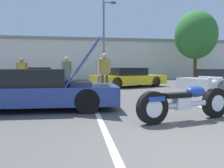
{
  "coord_description": "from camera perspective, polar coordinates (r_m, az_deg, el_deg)",
  "views": [
    {
      "loc": [
        -1.62,
        -2.66,
        1.18
      ],
      "look_at": [
        -0.79,
        2.62,
        0.8
      ],
      "focal_mm": 35.0,
      "sensor_mm": 36.0,
      "label": 1
    }
  ],
  "objects": [
    {
      "name": "spectator_far_lot",
      "position": [
        10.93,
        -22.43,
        2.76
      ],
      "size": [
        0.52,
        0.22,
        1.66
      ],
      "color": "#38476B",
      "rests_on": "ground"
    },
    {
      "name": "parked_car_left_row",
      "position": [
        14.68,
        -19.1,
        1.56
      ],
      "size": [
        4.32,
        2.73,
        1.24
      ],
      "rotation": [
        0.0,
        0.0,
        0.27
      ],
      "color": "silver",
      "rests_on": "ground"
    },
    {
      "name": "spectator_by_show_car",
      "position": [
        9.66,
        -1.93,
        3.68
      ],
      "size": [
        0.52,
        0.24,
        1.85
      ],
      "color": "brown",
      "rests_on": "ground"
    },
    {
      "name": "ground_plane",
      "position": [
        3.33,
        21.89,
        -16.99
      ],
      "size": [
        80.0,
        80.0,
        0.0
      ],
      "primitive_type": "plane",
      "color": "#514F4C"
    },
    {
      "name": "show_car_hood_open",
      "position": [
        6.71,
        -18.64,
        -1.36
      ],
      "size": [
        4.61,
        2.06,
        2.0
      ],
      "rotation": [
        0.0,
        0.0,
        -0.03
      ],
      "color": "navy",
      "rests_on": "ground"
    },
    {
      "name": "parking_stripe_middle",
      "position": [
        5.2,
        -3.29,
        -9.01
      ],
      "size": [
        0.12,
        5.53,
        0.01
      ],
      "primitive_type": "cube",
      "color": "white",
      "rests_on": "ground"
    },
    {
      "name": "light_pole",
      "position": [
        20.65,
        -1.95,
        12.13
      ],
      "size": [
        1.21,
        0.28,
        7.37
      ],
      "color": "slate",
      "rests_on": "ground"
    },
    {
      "name": "far_building",
      "position": [
        25.06,
        -5.23,
        6.73
      ],
      "size": [
        32.0,
        4.2,
        4.4
      ],
      "color": "beige",
      "rests_on": "ground"
    },
    {
      "name": "spectator_near_motorcycle",
      "position": [
        10.58,
        -2.89,
        3.1
      ],
      "size": [
        0.52,
        0.22,
        1.68
      ],
      "color": "gray",
      "rests_on": "ground"
    },
    {
      "name": "parked_car_mid_row",
      "position": [
        13.98,
        4.31,
        1.64
      ],
      "size": [
        5.1,
        3.5,
        1.22
      ],
      "rotation": [
        0.0,
        0.0,
        0.37
      ],
      "color": "yellow",
      "rests_on": "ground"
    },
    {
      "name": "tree_background",
      "position": [
        22.32,
        21.04,
        11.8
      ],
      "size": [
        3.87,
        3.87,
        6.51
      ],
      "color": "brown",
      "rests_on": "ground"
    },
    {
      "name": "spectator_midground",
      "position": [
        10.8,
        -11.71,
        3.26
      ],
      "size": [
        0.52,
        0.23,
        1.74
      ],
      "color": "#38476B",
      "rests_on": "ground"
    },
    {
      "name": "motorcycle",
      "position": [
        5.21,
        18.7,
        -4.56
      ],
      "size": [
        2.45,
        0.87,
        0.99
      ],
      "rotation": [
        0.0,
        0.0,
        0.23
      ],
      "color": "black",
      "rests_on": "ground"
    }
  ]
}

